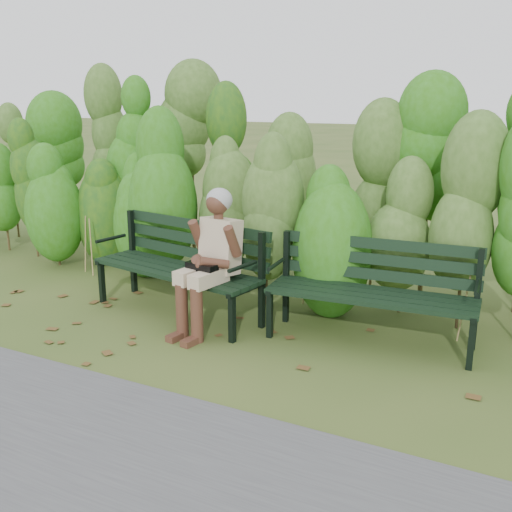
% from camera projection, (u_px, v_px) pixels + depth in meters
% --- Properties ---
extents(ground, '(80.00, 80.00, 0.00)m').
position_uv_depth(ground, '(238.00, 348.00, 5.21)').
color(ground, '#38521D').
extents(footpath, '(60.00, 2.50, 0.01)m').
position_uv_depth(footpath, '(48.00, 492.00, 3.32)').
color(footpath, '#474749').
rests_on(footpath, ground).
extents(hedge_band, '(11.04, 1.67, 2.42)m').
position_uv_depth(hedge_band, '(319.00, 178.00, 6.49)').
color(hedge_band, '#47381E').
rests_on(hedge_band, ground).
extents(leaf_litter, '(5.72, 2.15, 0.01)m').
position_uv_depth(leaf_litter, '(229.00, 347.00, 5.23)').
color(leaf_litter, brown).
rests_on(leaf_litter, ground).
extents(bench_left, '(1.93, 0.91, 0.93)m').
position_uv_depth(bench_left, '(183.00, 260.00, 5.96)').
color(bench_left, black).
rests_on(bench_left, ground).
extents(bench_right, '(1.84, 0.72, 0.90)m').
position_uv_depth(bench_right, '(374.00, 283.00, 5.27)').
color(bench_right, black).
rests_on(bench_right, ground).
extents(seated_woman, '(0.54, 0.79, 1.32)m').
position_uv_depth(seated_woman, '(211.00, 252.00, 5.45)').
color(seated_woman, beige).
rests_on(seated_woman, ground).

